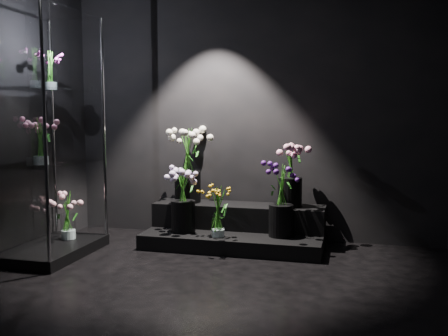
% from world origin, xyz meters
% --- Properties ---
extents(floor, '(4.00, 4.00, 0.00)m').
position_xyz_m(floor, '(0.00, 0.00, 0.00)').
color(floor, black).
rests_on(floor, ground).
extents(wall_back, '(4.00, 0.00, 4.00)m').
position_xyz_m(wall_back, '(0.00, 2.00, 1.40)').
color(wall_back, black).
rests_on(wall_back, floor).
extents(display_riser, '(1.79, 0.80, 0.40)m').
position_xyz_m(display_riser, '(-0.09, 1.64, 0.17)').
color(display_riser, black).
rests_on(display_riser, floor).
extents(display_case, '(0.62, 1.04, 2.28)m').
position_xyz_m(display_case, '(-1.67, 0.80, 1.14)').
color(display_case, black).
rests_on(display_case, floor).
extents(bouquet_orange_bells, '(0.31, 0.31, 0.49)m').
position_xyz_m(bouquet_orange_bells, '(-0.19, 1.31, 0.40)').
color(bouquet_orange_bells, white).
rests_on(bouquet_orange_bells, display_riser).
extents(bouquet_lilac, '(0.37, 0.37, 0.64)m').
position_xyz_m(bouquet_lilac, '(-0.59, 1.44, 0.51)').
color(bouquet_lilac, black).
rests_on(bouquet_lilac, display_riser).
extents(bouquet_purple, '(0.41, 0.41, 0.70)m').
position_xyz_m(bouquet_purple, '(0.40, 1.49, 0.54)').
color(bouquet_purple, black).
rests_on(bouquet_purple, display_riser).
extents(bouquet_cream_roses, '(0.48, 0.48, 0.79)m').
position_xyz_m(bouquet_cream_roses, '(-0.64, 1.75, 0.85)').
color(bouquet_cream_roses, black).
rests_on(bouquet_cream_roses, display_riser).
extents(bouquet_pink_roses, '(0.44, 0.44, 0.64)m').
position_xyz_m(bouquet_pink_roses, '(0.45, 1.76, 0.76)').
color(bouquet_pink_roses, black).
rests_on(bouquet_pink_roses, display_riser).
extents(bouquet_case_pink, '(0.35, 0.35, 0.41)m').
position_xyz_m(bouquet_case_pink, '(-1.62, 0.58, 1.10)').
color(bouquet_case_pink, white).
rests_on(bouquet_case_pink, display_case).
extents(bouquet_case_magenta, '(0.28, 0.28, 0.35)m').
position_xyz_m(bouquet_case_magenta, '(-1.71, 0.91, 1.75)').
color(bouquet_case_magenta, white).
rests_on(bouquet_case_magenta, display_case).
extents(bouquet_case_base_pink, '(0.42, 0.42, 0.46)m').
position_xyz_m(bouquet_case_base_pink, '(-1.65, 1.03, 0.35)').
color(bouquet_case_base_pink, white).
rests_on(bouquet_case_base_pink, display_case).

